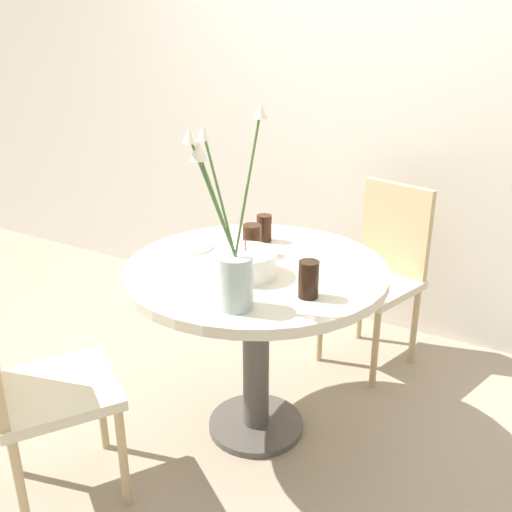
{
  "coord_description": "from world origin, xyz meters",
  "views": [
    {
      "loc": [
        1.02,
        -1.77,
        1.61
      ],
      "look_at": [
        0.0,
        0.0,
        0.81
      ],
      "focal_mm": 40.0,
      "sensor_mm": 36.0,
      "label": 1
    }
  ],
  "objects_px": {
    "chair_far_back": "(30,376)",
    "side_plate": "(193,247)",
    "drink_glass_1": "(264,228)",
    "drink_glass_2": "(309,279)",
    "flower_vase": "(232,259)",
    "drink_glass_0": "(252,240)",
    "birthday_cake": "(245,263)",
    "chair_near_front": "(381,265)"
  },
  "relations": [
    {
      "from": "chair_near_front",
      "to": "side_plate",
      "type": "xyz_separation_m",
      "value": [
        -0.57,
        -0.8,
        0.25
      ]
    },
    {
      "from": "chair_far_back",
      "to": "flower_vase",
      "type": "bearing_deg",
      "value": -113.94
    },
    {
      "from": "chair_far_back",
      "to": "birthday_cake",
      "type": "relative_size",
      "value": 3.94
    },
    {
      "from": "chair_far_back",
      "to": "drink_glass_0",
      "type": "height_order",
      "value": "chair_far_back"
    },
    {
      "from": "chair_far_back",
      "to": "side_plate",
      "type": "relative_size",
      "value": 5.35
    },
    {
      "from": "birthday_cake",
      "to": "drink_glass_1",
      "type": "relative_size",
      "value": 2.02
    },
    {
      "from": "side_plate",
      "to": "drink_glass_1",
      "type": "relative_size",
      "value": 1.49
    },
    {
      "from": "side_plate",
      "to": "drink_glass_1",
      "type": "height_order",
      "value": "drink_glass_1"
    },
    {
      "from": "chair_far_back",
      "to": "side_plate",
      "type": "xyz_separation_m",
      "value": [
        0.14,
        0.76,
        0.25
      ]
    },
    {
      "from": "drink_glass_0",
      "to": "drink_glass_2",
      "type": "height_order",
      "value": "drink_glass_2"
    },
    {
      "from": "flower_vase",
      "to": "chair_far_back",
      "type": "bearing_deg",
      "value": -146.76
    },
    {
      "from": "chair_near_front",
      "to": "drink_glass_2",
      "type": "height_order",
      "value": "chair_near_front"
    },
    {
      "from": "chair_far_back",
      "to": "side_plate",
      "type": "bearing_deg",
      "value": -67.81
    },
    {
      "from": "flower_vase",
      "to": "drink_glass_1",
      "type": "distance_m",
      "value": 0.66
    },
    {
      "from": "chair_far_back",
      "to": "drink_glass_2",
      "type": "xyz_separation_m",
      "value": [
        0.76,
        0.58,
        0.31
      ]
    },
    {
      "from": "side_plate",
      "to": "drink_glass_2",
      "type": "distance_m",
      "value": 0.65
    },
    {
      "from": "chair_near_front",
      "to": "chair_far_back",
      "type": "relative_size",
      "value": 1.0
    },
    {
      "from": "side_plate",
      "to": "drink_glass_1",
      "type": "bearing_deg",
      "value": 46.82
    },
    {
      "from": "chair_near_front",
      "to": "drink_glass_2",
      "type": "bearing_deg",
      "value": -70.71
    },
    {
      "from": "flower_vase",
      "to": "drink_glass_0",
      "type": "height_order",
      "value": "flower_vase"
    },
    {
      "from": "chair_far_back",
      "to": "drink_glass_2",
      "type": "height_order",
      "value": "chair_far_back"
    },
    {
      "from": "drink_glass_0",
      "to": "chair_far_back",
      "type": "bearing_deg",
      "value": -115.58
    },
    {
      "from": "birthday_cake",
      "to": "drink_glass_0",
      "type": "height_order",
      "value": "birthday_cake"
    },
    {
      "from": "chair_near_front",
      "to": "flower_vase",
      "type": "relative_size",
      "value": 1.4
    },
    {
      "from": "chair_far_back",
      "to": "flower_vase",
      "type": "height_order",
      "value": "flower_vase"
    },
    {
      "from": "chair_near_front",
      "to": "flower_vase",
      "type": "bearing_deg",
      "value": -80.01
    },
    {
      "from": "chair_far_back",
      "to": "birthday_cake",
      "type": "bearing_deg",
      "value": -94.52
    },
    {
      "from": "chair_near_front",
      "to": "drink_glass_2",
      "type": "distance_m",
      "value": 1.03
    },
    {
      "from": "drink_glass_1",
      "to": "side_plate",
      "type": "bearing_deg",
      "value": -133.18
    },
    {
      "from": "flower_vase",
      "to": "drink_glass_1",
      "type": "relative_size",
      "value": 5.69
    },
    {
      "from": "birthday_cake",
      "to": "drink_glass_0",
      "type": "xyz_separation_m",
      "value": [
        -0.09,
        0.19,
        0.02
      ]
    },
    {
      "from": "drink_glass_0",
      "to": "drink_glass_1",
      "type": "distance_m",
      "value": 0.17
    },
    {
      "from": "drink_glass_2",
      "to": "flower_vase",
      "type": "bearing_deg",
      "value": -132.91
    },
    {
      "from": "chair_far_back",
      "to": "drink_glass_1",
      "type": "height_order",
      "value": "chair_far_back"
    },
    {
      "from": "flower_vase",
      "to": "side_plate",
      "type": "distance_m",
      "value": 0.6
    },
    {
      "from": "side_plate",
      "to": "drink_glass_2",
      "type": "relative_size",
      "value": 1.32
    },
    {
      "from": "chair_near_front",
      "to": "side_plate",
      "type": "bearing_deg",
      "value": -109.2
    },
    {
      "from": "drink_glass_0",
      "to": "side_plate",
      "type": "bearing_deg",
      "value": -165.92
    },
    {
      "from": "chair_far_back",
      "to": "birthday_cake",
      "type": "xyz_separation_m",
      "value": [
        0.48,
        0.63,
        0.29
      ]
    },
    {
      "from": "chair_far_back",
      "to": "flower_vase",
      "type": "distance_m",
      "value": 0.81
    },
    {
      "from": "side_plate",
      "to": "drink_glass_2",
      "type": "bearing_deg",
      "value": -16.52
    },
    {
      "from": "drink_glass_1",
      "to": "chair_near_front",
      "type": "bearing_deg",
      "value": 57.91
    }
  ]
}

